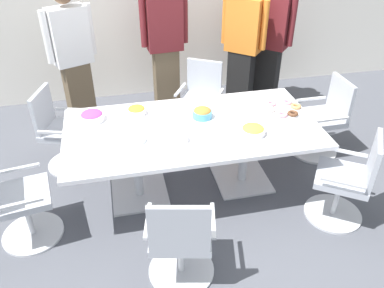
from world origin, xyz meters
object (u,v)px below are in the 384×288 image
at_px(office_chair_4, 62,134).
at_px(person_standing_2, 243,45).
at_px(plate_stack, 136,140).
at_px(conference_table, 192,138).
at_px(donut_platter, 283,109).
at_px(office_chair_1, 347,183).
at_px(office_chair_0, 181,242).
at_px(person_standing_3, 270,41).
at_px(snack_bowl_chips_yellow, 253,130).
at_px(snack_bowl_pretzels, 202,113).
at_px(napkin_pile, 177,136).
at_px(person_standing_0, 73,57).
at_px(snack_bowl_chips_orange, 137,110).
at_px(office_chair_3, 200,103).
at_px(person_standing_1, 165,43).
at_px(snack_bowl_candy_mix, 92,116).
at_px(office_chair_5, 16,203).
at_px(office_chair_2, 323,122).

distance_m(office_chair_4, person_standing_2, 2.52).
bearing_deg(person_standing_2, plate_stack, 88.21).
relative_size(conference_table, donut_platter, 6.12).
bearing_deg(office_chair_1, office_chair_0, 136.73).
xyz_separation_m(person_standing_3, snack_bowl_chips_yellow, (-0.91, -1.90, -0.13)).
height_order(snack_bowl_pretzels, napkin_pile, snack_bowl_pretzels).
bearing_deg(snack_bowl_pretzels, office_chair_0, -110.57).
distance_m(person_standing_0, person_standing_2, 2.13).
distance_m(person_standing_0, donut_platter, 2.57).
bearing_deg(conference_table, snack_bowl_chips_yellow, -25.67).
distance_m(snack_bowl_chips_orange, snack_bowl_chips_yellow, 1.18).
xyz_separation_m(office_chair_3, plate_stack, (-0.89, -1.21, 0.36)).
height_order(office_chair_1, office_chair_4, same).
xyz_separation_m(person_standing_1, napkin_pile, (-0.20, -1.90, -0.20)).
bearing_deg(snack_bowl_candy_mix, snack_bowl_chips_yellow, -21.64).
distance_m(office_chair_3, person_standing_2, 0.98).
distance_m(conference_table, person_standing_1, 1.75).
height_order(person_standing_1, snack_bowl_candy_mix, person_standing_1).
bearing_deg(office_chair_0, person_standing_0, 118.89).
height_order(conference_table, office_chair_1, office_chair_1).
height_order(conference_table, snack_bowl_chips_yellow, snack_bowl_chips_yellow).
relative_size(office_chair_4, person_standing_1, 0.49).
relative_size(office_chair_1, person_standing_2, 0.51).
bearing_deg(snack_bowl_pretzels, snack_bowl_chips_yellow, -46.51).
bearing_deg(office_chair_5, plate_stack, 92.13).
bearing_deg(office_chair_3, snack_bowl_candy_mix, 61.50).
distance_m(person_standing_3, napkin_pile, 2.45).
bearing_deg(napkin_pile, office_chair_4, 141.22).
bearing_deg(office_chair_3, snack_bowl_chips_yellow, 128.33).
distance_m(office_chair_3, person_standing_3, 1.33).
bearing_deg(office_chair_1, snack_bowl_chips_yellow, 92.68).
xyz_separation_m(office_chair_2, snack_bowl_chips_orange, (-2.10, 0.02, 0.39)).
bearing_deg(napkin_pile, snack_bowl_pretzels, 47.26).
distance_m(office_chair_2, office_chair_3, 1.47).
distance_m(office_chair_3, snack_bowl_chips_orange, 1.17).
height_order(donut_platter, plate_stack, donut_platter).
bearing_deg(office_chair_0, donut_platter, 55.14).
relative_size(person_standing_3, plate_stack, 9.32).
height_order(snack_bowl_chips_yellow, donut_platter, snack_bowl_chips_yellow).
distance_m(office_chair_3, snack_bowl_chips_yellow, 1.39).
xyz_separation_m(office_chair_5, snack_bowl_candy_mix, (0.69, 0.67, 0.39)).
distance_m(office_chair_5, napkin_pile, 1.49).
height_order(office_chair_4, person_standing_0, person_standing_0).
height_order(office_chair_4, snack_bowl_chips_yellow, office_chair_4).
distance_m(office_chair_3, person_standing_1, 0.92).
distance_m(person_standing_2, snack_bowl_pretzels, 1.66).
distance_m(donut_platter, napkin_pile, 1.19).
bearing_deg(snack_bowl_pretzels, person_standing_3, 49.24).
xyz_separation_m(office_chair_1, snack_bowl_chips_yellow, (-0.77, 0.47, 0.39)).
bearing_deg(snack_bowl_chips_orange, donut_platter, -9.39).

